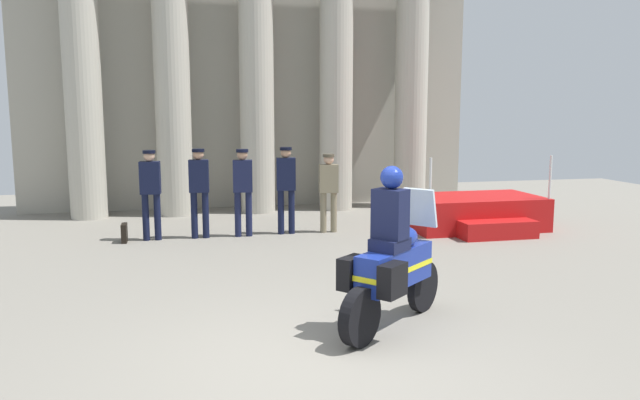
% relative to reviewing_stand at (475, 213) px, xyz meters
% --- Properties ---
extents(ground_plane, '(28.00, 28.00, 0.00)m').
position_rel_reviewing_stand_xyz_m(ground_plane, '(-4.84, -6.05, -0.34)').
color(ground_plane, gray).
extents(colonnade_backdrop, '(11.57, 1.68, 7.48)m').
position_rel_reviewing_stand_xyz_m(colonnade_backdrop, '(-4.21, 3.75, 3.67)').
color(colonnade_backdrop, '#A49F91').
rests_on(colonnade_backdrop, ground_plane).
extents(reviewing_stand, '(2.79, 2.16, 1.60)m').
position_rel_reviewing_stand_xyz_m(reviewing_stand, '(0.00, 0.00, 0.00)').
color(reviewing_stand, '#B71414').
rests_on(reviewing_stand, ground_plane).
extents(officer_in_row_0, '(0.40, 0.26, 1.75)m').
position_rel_reviewing_stand_xyz_m(officer_in_row_0, '(-6.66, 0.34, 0.70)').
color(officer_in_row_0, black).
rests_on(officer_in_row_0, ground_plane).
extents(officer_in_row_1, '(0.40, 0.26, 1.77)m').
position_rel_reviewing_stand_xyz_m(officer_in_row_1, '(-5.74, 0.34, 0.71)').
color(officer_in_row_1, black).
rests_on(officer_in_row_1, ground_plane).
extents(officer_in_row_2, '(0.40, 0.26, 1.75)m').
position_rel_reviewing_stand_xyz_m(officer_in_row_2, '(-4.88, 0.31, 0.70)').
color(officer_in_row_2, '#141938').
rests_on(officer_in_row_2, ground_plane).
extents(officer_in_row_3, '(0.40, 0.26, 1.77)m').
position_rel_reviewing_stand_xyz_m(officer_in_row_3, '(-4.00, 0.38, 0.71)').
color(officer_in_row_3, black).
rests_on(officer_in_row_3, ground_plane).
extents(officer_in_row_4, '(0.40, 0.26, 1.62)m').
position_rel_reviewing_stand_xyz_m(officer_in_row_4, '(-3.12, 0.34, 0.62)').
color(officer_in_row_4, '#7A7056').
rests_on(officer_in_row_4, ground_plane).
extents(motorcycle_with_rider, '(1.67, 1.45, 1.90)m').
position_rel_reviewing_stand_xyz_m(motorcycle_with_rider, '(-3.76, -5.34, 0.46)').
color(motorcycle_with_rider, black).
rests_on(motorcycle_with_rider, ground_plane).
extents(briefcase_on_ground, '(0.10, 0.32, 0.36)m').
position_rel_reviewing_stand_xyz_m(briefcase_on_ground, '(-7.17, 0.25, -0.16)').
color(briefcase_on_ground, black).
rests_on(briefcase_on_ground, ground_plane).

